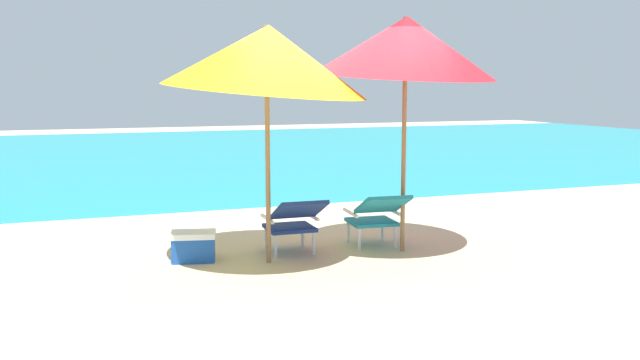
{
  "coord_description": "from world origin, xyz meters",
  "views": [
    {
      "loc": [
        -2.79,
        -7.14,
        1.88
      ],
      "look_at": [
        0.0,
        0.45,
        0.75
      ],
      "focal_mm": 38.32,
      "sensor_mm": 36.0,
      "label": 1
    }
  ],
  "objects_px": {
    "beach_umbrella_right": "(406,47)",
    "beach_umbrella_left": "(267,58)",
    "cooler_box": "(194,246)",
    "lounge_chair_left": "(294,220)",
    "lounge_chair_right": "(377,214)"
  },
  "relations": [
    {
      "from": "lounge_chair_left",
      "to": "lounge_chair_right",
      "type": "height_order",
      "value": "same"
    },
    {
      "from": "lounge_chair_left",
      "to": "beach_umbrella_left",
      "type": "bearing_deg",
      "value": -150.34
    },
    {
      "from": "beach_umbrella_right",
      "to": "beach_umbrella_left",
      "type": "bearing_deg",
      "value": 179.32
    },
    {
      "from": "cooler_box",
      "to": "beach_umbrella_right",
      "type": "bearing_deg",
      "value": -9.13
    },
    {
      "from": "beach_umbrella_left",
      "to": "beach_umbrella_right",
      "type": "xyz_separation_m",
      "value": [
        1.57,
        -0.02,
        0.15
      ]
    },
    {
      "from": "lounge_chair_right",
      "to": "beach_umbrella_right",
      "type": "xyz_separation_m",
      "value": [
        0.23,
        -0.21,
        1.89
      ]
    },
    {
      "from": "beach_umbrella_left",
      "to": "cooler_box",
      "type": "bearing_deg",
      "value": 154.43
    },
    {
      "from": "lounge_chair_left",
      "to": "beach_umbrella_left",
      "type": "xyz_separation_m",
      "value": [
        -0.35,
        -0.2,
        1.74
      ]
    },
    {
      "from": "lounge_chair_left",
      "to": "beach_umbrella_right",
      "type": "bearing_deg",
      "value": -10.01
    },
    {
      "from": "lounge_chair_left",
      "to": "beach_umbrella_right",
      "type": "relative_size",
      "value": 0.33
    },
    {
      "from": "cooler_box",
      "to": "lounge_chair_left",
      "type": "bearing_deg",
      "value": -8.13
    },
    {
      "from": "beach_umbrella_left",
      "to": "beach_umbrella_right",
      "type": "distance_m",
      "value": 1.58
    },
    {
      "from": "cooler_box",
      "to": "beach_umbrella_left",
      "type": "bearing_deg",
      "value": -25.57
    },
    {
      "from": "lounge_chair_right",
      "to": "beach_umbrella_right",
      "type": "relative_size",
      "value": 0.34
    },
    {
      "from": "beach_umbrella_left",
      "to": "beach_umbrella_right",
      "type": "bearing_deg",
      "value": -0.68
    }
  ]
}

